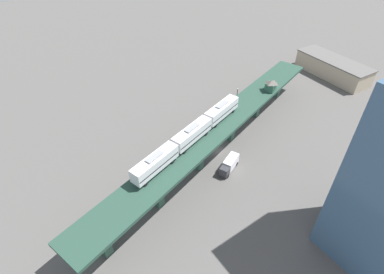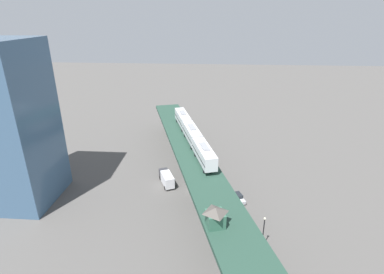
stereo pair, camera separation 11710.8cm
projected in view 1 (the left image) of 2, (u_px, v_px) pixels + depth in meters
name	position (u px, v px, depth m)	size (l,w,h in m)	color
ground_plane	(217.00, 150.00, 82.55)	(400.00, 400.00, 0.00)	#514F4C
elevated_viaduct	(218.00, 129.00, 77.77)	(34.86, 90.45, 8.69)	#244135
subway_train	(192.00, 134.00, 70.28)	(13.53, 36.40, 4.45)	silver
signal_hut	(271.00, 85.00, 89.71)	(4.02, 4.02, 3.40)	#33604C
street_car_red	(233.00, 115.00, 94.45)	(3.49, 4.75, 1.89)	#AD1E1E
street_car_silver	(206.00, 125.00, 90.25)	(3.43, 4.75, 1.89)	#B7BABF
delivery_truck	(229.00, 164.00, 75.75)	(4.96, 7.50, 3.20)	#333338
street_lamp	(237.00, 96.00, 97.14)	(0.44, 0.44, 6.94)	black
warehouse_building	(333.00, 68.00, 114.85)	(29.22, 12.22, 6.80)	tan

